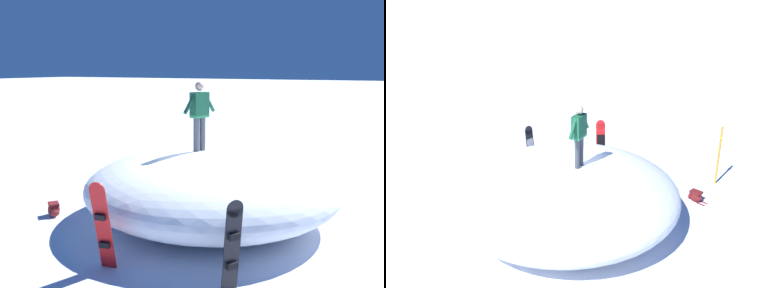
# 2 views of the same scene
# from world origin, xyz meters

# --- Properties ---
(ground) EXTENTS (240.00, 240.00, 0.00)m
(ground) POSITION_xyz_m (0.00, 0.00, 0.00)
(ground) COLOR white
(snow_mound) EXTENTS (8.09, 8.06, 1.66)m
(snow_mound) POSITION_xyz_m (-0.45, 0.44, 0.83)
(snow_mound) COLOR white
(snow_mound) RESTS_ON ground
(snowboarder_standing) EXTENTS (0.41, 0.97, 1.63)m
(snowboarder_standing) POSITION_xyz_m (-0.77, 0.44, 2.58)
(snowboarder_standing) COLOR #333842
(snowboarder_standing) RESTS_ON snow_mound
(snowboard_primary_upright) EXTENTS (0.37, 0.44, 1.71)m
(snowboard_primary_upright) POSITION_xyz_m (-1.04, -2.84, 0.89)
(snowboard_primary_upright) COLOR red
(snowboard_primary_upright) RESTS_ON ground
(snowboard_secondary_upright) EXTENTS (0.32, 0.34, 1.58)m
(snowboard_secondary_upright) POSITION_xyz_m (1.23, -2.43, 0.82)
(snowboard_secondary_upright) COLOR black
(snowboard_secondary_upright) RESTS_ON ground
(backpack_near) EXTENTS (0.56, 0.60, 0.39)m
(backpack_near) POSITION_xyz_m (-1.74, 3.64, 0.20)
(backpack_near) COLOR #4C4C51
(backpack_near) RESTS_ON ground
(backpack_far) EXTENTS (0.59, 0.52, 0.33)m
(backpack_far) POSITION_xyz_m (-3.99, -1.12, 0.17)
(backpack_far) COLOR maroon
(backpack_far) RESTS_ON ground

